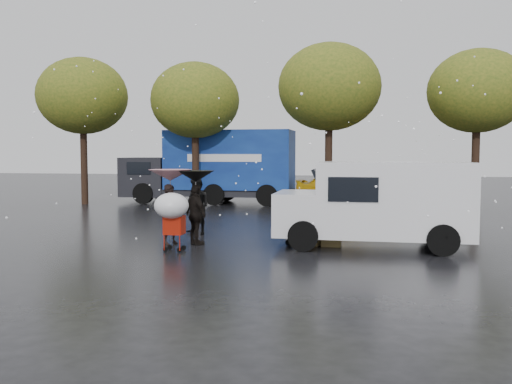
% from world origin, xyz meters
% --- Properties ---
extents(ground, '(90.00, 90.00, 0.00)m').
position_xyz_m(ground, '(0.00, 0.00, 0.00)').
color(ground, black).
rests_on(ground, ground).
extents(person_pink, '(0.60, 0.69, 1.60)m').
position_xyz_m(person_pink, '(-1.06, 0.02, 0.80)').
color(person_pink, black).
rests_on(person_pink, ground).
extents(person_middle, '(1.02, 0.95, 1.69)m').
position_xyz_m(person_middle, '(-0.90, 1.86, 0.84)').
color(person_middle, black).
rests_on(person_middle, ground).
extents(person_black, '(0.95, 0.93, 1.60)m').
position_xyz_m(person_black, '(-0.36, 0.03, 0.80)').
color(person_black, black).
rests_on(person_black, ground).
extents(umbrella_pink, '(1.14, 1.14, 1.99)m').
position_xyz_m(umbrella_pink, '(-1.06, 0.02, 1.84)').
color(umbrella_pink, '#4C4C4C').
rests_on(umbrella_pink, ground).
extents(umbrella_black, '(0.98, 0.98, 1.96)m').
position_xyz_m(umbrella_black, '(-0.36, 0.03, 1.81)').
color(umbrella_black, '#4C4C4C').
rests_on(umbrella_black, ground).
extents(vendor_cart, '(1.52, 0.80, 1.27)m').
position_xyz_m(vendor_cart, '(2.73, 0.68, 0.73)').
color(vendor_cart, slate).
rests_on(vendor_cart, ground).
extents(shopping_cart, '(0.84, 0.84, 1.46)m').
position_xyz_m(shopping_cart, '(-0.61, -1.12, 1.06)').
color(shopping_cart, '#AD1A09').
rests_on(shopping_cart, ground).
extents(white_van, '(4.91, 2.18, 2.20)m').
position_xyz_m(white_van, '(4.33, 0.60, 1.16)').
color(white_van, white).
rests_on(white_van, ground).
extents(blue_truck, '(8.30, 2.60, 3.50)m').
position_xyz_m(blue_truck, '(-3.14, 11.80, 1.76)').
color(blue_truck, navy).
rests_on(blue_truck, ground).
extents(box_ground_near, '(0.67, 0.59, 0.50)m').
position_xyz_m(box_ground_near, '(2.61, 0.66, 0.25)').
color(box_ground_near, olive).
rests_on(box_ground_near, ground).
extents(box_ground_far, '(0.51, 0.40, 0.39)m').
position_xyz_m(box_ground_far, '(3.16, 0.50, 0.20)').
color(box_ground_far, olive).
rests_on(box_ground_far, ground).
extents(yellow_taxi, '(4.98, 2.20, 1.67)m').
position_xyz_m(yellow_taxi, '(3.36, 11.51, 0.83)').
color(yellow_taxi, '#D59F0B').
rests_on(yellow_taxi, ground).
extents(tree_row, '(21.60, 4.40, 7.12)m').
position_xyz_m(tree_row, '(-0.47, 10.00, 5.02)').
color(tree_row, black).
rests_on(tree_row, ground).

